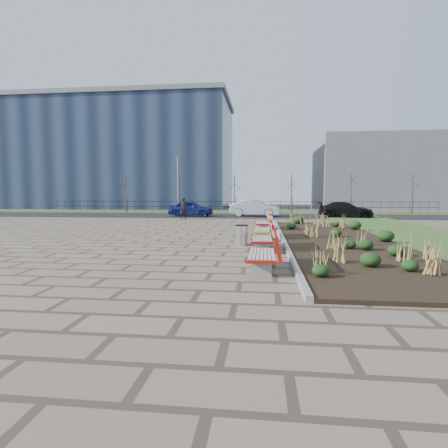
# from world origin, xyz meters

# --- Properties ---
(ground) EXTENTS (120.00, 120.00, 0.00)m
(ground) POSITION_xyz_m (0.00, 0.00, 0.00)
(ground) COLOR #72624E
(ground) RESTS_ON ground
(planting_bed) EXTENTS (4.50, 18.00, 0.10)m
(planting_bed) POSITION_xyz_m (6.25, 5.00, 0.05)
(planting_bed) COLOR black
(planting_bed) RESTS_ON ground
(planting_curb) EXTENTS (0.16, 18.00, 0.15)m
(planting_curb) POSITION_xyz_m (3.92, 5.00, 0.07)
(planting_curb) COLOR gray
(planting_curb) RESTS_ON ground
(grass_verge_far) EXTENTS (80.00, 5.00, 0.04)m
(grass_verge_far) POSITION_xyz_m (0.00, 28.00, 0.02)
(grass_verge_far) COLOR #33511E
(grass_verge_far) RESTS_ON ground
(road) EXTENTS (80.00, 7.00, 0.02)m
(road) POSITION_xyz_m (0.00, 22.00, 0.01)
(road) COLOR black
(road) RESTS_ON ground
(bench_a) EXTENTS (0.92, 2.11, 1.00)m
(bench_a) POSITION_xyz_m (3.00, -1.12, 0.50)
(bench_a) COLOR #AF180B
(bench_a) RESTS_ON ground
(bench_b) EXTENTS (0.93, 2.11, 1.00)m
(bench_b) POSITION_xyz_m (3.00, 2.24, 0.50)
(bench_b) COLOR #B30B1E
(bench_b) RESTS_ON ground
(bench_c) EXTENTS (0.96, 2.12, 1.00)m
(bench_c) POSITION_xyz_m (3.00, 5.44, 0.50)
(bench_c) COLOR yellow
(bench_c) RESTS_ON ground
(bench_d) EXTENTS (1.02, 2.15, 1.00)m
(bench_d) POSITION_xyz_m (3.00, 9.33, 0.50)
(bench_d) COLOR red
(bench_d) RESTS_ON ground
(litter_bin) EXTENTS (0.51, 0.51, 0.82)m
(litter_bin) POSITION_xyz_m (2.18, 3.42, 0.41)
(litter_bin) COLOR #B2B2B7
(litter_bin) RESTS_ON ground
(pedestrian) EXTENTS (0.74, 0.59, 1.79)m
(pedestrian) POSITION_xyz_m (-3.38, 17.19, 0.89)
(pedestrian) COLOR black
(pedestrian) RESTS_ON ground
(car_blue) EXTENTS (4.18, 1.80, 1.41)m
(car_blue) POSITION_xyz_m (-3.54, 20.91, 0.72)
(car_blue) COLOR navy
(car_blue) RESTS_ON road
(car_silver) EXTENTS (4.73, 2.11, 1.51)m
(car_silver) POSITION_xyz_m (2.35, 21.40, 0.77)
(car_silver) COLOR #A9ACB1
(car_silver) RESTS_ON road
(car_black) EXTENTS (4.85, 2.48, 1.35)m
(car_black) POSITION_xyz_m (10.23, 20.86, 0.69)
(car_black) COLOR black
(car_black) RESTS_ON road
(tree_a) EXTENTS (1.40, 1.40, 4.00)m
(tree_a) POSITION_xyz_m (-12.00, 26.50, 2.04)
(tree_a) COLOR #4C3D2D
(tree_a) RESTS_ON grass_verge_far
(tree_b) EXTENTS (1.40, 1.40, 4.00)m
(tree_b) POSITION_xyz_m (-6.00, 26.50, 2.04)
(tree_b) COLOR #4C3D2D
(tree_b) RESTS_ON grass_verge_far
(tree_c) EXTENTS (1.40, 1.40, 4.00)m
(tree_c) POSITION_xyz_m (0.00, 26.50, 2.04)
(tree_c) COLOR #4C3D2D
(tree_c) RESTS_ON grass_verge_far
(tree_d) EXTENTS (1.40, 1.40, 4.00)m
(tree_d) POSITION_xyz_m (6.00, 26.50, 2.04)
(tree_d) COLOR #4C3D2D
(tree_d) RESTS_ON grass_verge_far
(tree_e) EXTENTS (1.40, 1.40, 4.00)m
(tree_e) POSITION_xyz_m (12.00, 26.50, 2.04)
(tree_e) COLOR #4C3D2D
(tree_e) RESTS_ON grass_verge_far
(tree_f) EXTENTS (1.40, 1.40, 4.00)m
(tree_f) POSITION_xyz_m (18.00, 26.50, 2.04)
(tree_f) COLOR #4C3D2D
(tree_f) RESTS_ON grass_verge_far
(lamp_west) EXTENTS (0.24, 0.60, 6.00)m
(lamp_west) POSITION_xyz_m (-6.00, 26.00, 3.04)
(lamp_west) COLOR gray
(lamp_west) RESTS_ON grass_verge_far
(lamp_east) EXTENTS (0.24, 0.60, 6.00)m
(lamp_east) POSITION_xyz_m (8.00, 26.00, 3.04)
(lamp_east) COLOR gray
(lamp_east) RESTS_ON grass_verge_far
(railing_fence) EXTENTS (44.00, 0.10, 1.20)m
(railing_fence) POSITION_xyz_m (0.00, 29.50, 0.64)
(railing_fence) COLOR black
(railing_fence) RESTS_ON grass_verge_far
(building_glass) EXTENTS (40.00, 14.00, 15.00)m
(building_glass) POSITION_xyz_m (-22.00, 40.00, 7.50)
(building_glass) COLOR #192338
(building_glass) RESTS_ON ground
(building_grey) EXTENTS (18.00, 12.00, 10.00)m
(building_grey) POSITION_xyz_m (20.00, 42.00, 5.00)
(building_grey) COLOR slate
(building_grey) RESTS_ON ground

